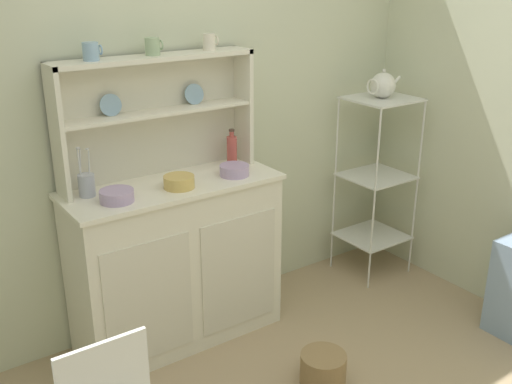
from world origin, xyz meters
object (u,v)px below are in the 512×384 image
at_px(floor_basket, 323,369).
at_px(utensil_jar, 87,184).
at_px(hutch_shelf_unit, 154,106).
at_px(bowl_mixing_large, 117,196).
at_px(jam_bottle, 232,150).
at_px(porcelain_teapot, 383,85).
at_px(hutch_cabinet, 177,261).
at_px(bakers_rack, 377,170).
at_px(cup_sky_0, 91,51).

xyz_separation_m(floor_basket, utensil_jar, (-0.80, 0.86, 0.89)).
xyz_separation_m(hutch_shelf_unit, bowl_mixing_large, (-0.33, -0.24, -0.35)).
bearing_deg(jam_bottle, floor_basket, -92.43).
relative_size(hutch_shelf_unit, bowl_mixing_large, 6.53).
height_order(floor_basket, utensil_jar, utensil_jar).
bearing_deg(porcelain_teapot, hutch_cabinet, 178.11).
relative_size(floor_basket, porcelain_teapot, 0.93).
relative_size(bakers_rack, utensil_jar, 4.74).
xyz_separation_m(floor_basket, porcelain_teapot, (1.06, 0.73, 1.19)).
distance_m(hutch_shelf_unit, porcelain_teapot, 1.46).
xyz_separation_m(bakers_rack, jam_bottle, (-1.03, 0.13, 0.28)).
xyz_separation_m(jam_bottle, porcelain_teapot, (1.03, -0.13, 0.27)).
bearing_deg(porcelain_teapot, hutch_shelf_unit, 171.68).
bearing_deg(jam_bottle, bakers_rack, -7.44).
bearing_deg(bowl_mixing_large, jam_bottle, 12.00).
distance_m(hutch_shelf_unit, bakers_rack, 1.57).
bearing_deg(utensil_jar, porcelain_teapot, -3.87).
distance_m(jam_bottle, porcelain_teapot, 1.07).
xyz_separation_m(floor_basket, cup_sky_0, (-0.70, 0.90, 1.51)).
bearing_deg(jam_bottle, hutch_cabinet, -168.38).
distance_m(hutch_shelf_unit, cup_sky_0, 0.44).
bearing_deg(porcelain_teapot, utensil_jar, 176.13).
bearing_deg(hutch_shelf_unit, hutch_cabinet, -90.00).
height_order(floor_basket, porcelain_teapot, porcelain_teapot).
relative_size(bakers_rack, jam_bottle, 5.81).
height_order(bakers_rack, floor_basket, bakers_rack).
bearing_deg(cup_sky_0, hutch_cabinet, -21.01).
height_order(bowl_mixing_large, jam_bottle, jam_bottle).
bearing_deg(bakers_rack, bowl_mixing_large, -179.18).
height_order(hutch_shelf_unit, bowl_mixing_large, hutch_shelf_unit).
bearing_deg(hutch_shelf_unit, bakers_rack, -8.31).
relative_size(hutch_shelf_unit, bakers_rack, 0.89).
bearing_deg(hutch_cabinet, floor_basket, -63.91).
height_order(hutch_cabinet, cup_sky_0, cup_sky_0).
distance_m(hutch_cabinet, utensil_jar, 0.66).
bearing_deg(hutch_shelf_unit, utensil_jar, -168.54).
distance_m(floor_basket, jam_bottle, 1.26).
xyz_separation_m(hutch_shelf_unit, porcelain_teapot, (1.45, -0.21, -0.01)).
bearing_deg(utensil_jar, jam_bottle, 0.54).
height_order(floor_basket, cup_sky_0, cup_sky_0).
height_order(bakers_rack, porcelain_teapot, porcelain_teapot).
distance_m(hutch_cabinet, hutch_shelf_unit, 0.84).
bearing_deg(cup_sky_0, porcelain_teapot, -5.51).
xyz_separation_m(hutch_cabinet, utensil_jar, (-0.42, 0.08, 0.50)).
distance_m(cup_sky_0, porcelain_teapot, 1.80).
relative_size(hutch_shelf_unit, floor_basket, 4.62).
distance_m(hutch_shelf_unit, floor_basket, 1.58).
bearing_deg(porcelain_teapot, floor_basket, -145.36).
relative_size(floor_basket, bowl_mixing_large, 1.41).
bearing_deg(bowl_mixing_large, floor_basket, -44.77).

